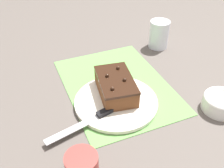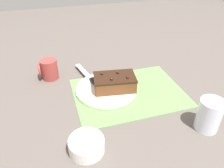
{
  "view_description": "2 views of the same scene",
  "coord_description": "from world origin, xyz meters",
  "px_view_note": "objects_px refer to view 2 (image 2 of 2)",
  "views": [
    {
      "loc": [
        0.66,
        -0.29,
        0.56
      ],
      "look_at": [
        0.05,
        -0.04,
        0.06
      ],
      "focal_mm": 42.0,
      "sensor_mm": 36.0,
      "label": 1
    },
    {
      "loc": [
        0.29,
        0.7,
        0.55
      ],
      "look_at": [
        0.06,
        -0.04,
        0.03
      ],
      "focal_mm": 35.0,
      "sensor_mm": 36.0,
      "label": 2
    }
  ],
  "objects_px": {
    "serving_knife": "(91,79)",
    "cake_plate": "(106,89)",
    "chocolate_cake": "(115,82)",
    "coffee_mug": "(49,69)",
    "small_bowl": "(86,144)",
    "drinking_glass": "(209,115)"
  },
  "relations": [
    {
      "from": "cake_plate",
      "to": "chocolate_cake",
      "type": "bearing_deg",
      "value": 159.3
    },
    {
      "from": "small_bowl",
      "to": "coffee_mug",
      "type": "height_order",
      "value": "coffee_mug"
    },
    {
      "from": "drinking_glass",
      "to": "small_bowl",
      "type": "height_order",
      "value": "drinking_glass"
    },
    {
      "from": "cake_plate",
      "to": "small_bowl",
      "type": "height_order",
      "value": "small_bowl"
    },
    {
      "from": "chocolate_cake",
      "to": "coffee_mug",
      "type": "relative_size",
      "value": 1.99
    },
    {
      "from": "cake_plate",
      "to": "small_bowl",
      "type": "bearing_deg",
      "value": 63.42
    },
    {
      "from": "cake_plate",
      "to": "drinking_glass",
      "type": "height_order",
      "value": "drinking_glass"
    },
    {
      "from": "coffee_mug",
      "to": "chocolate_cake",
      "type": "bearing_deg",
      "value": 143.47
    },
    {
      "from": "chocolate_cake",
      "to": "drinking_glass",
      "type": "height_order",
      "value": "drinking_glass"
    },
    {
      "from": "cake_plate",
      "to": "small_bowl",
      "type": "distance_m",
      "value": 0.32
    },
    {
      "from": "cake_plate",
      "to": "chocolate_cake",
      "type": "xyz_separation_m",
      "value": [
        -0.03,
        0.01,
        0.04
      ]
    },
    {
      "from": "cake_plate",
      "to": "small_bowl",
      "type": "xyz_separation_m",
      "value": [
        0.14,
        0.29,
        0.02
      ]
    },
    {
      "from": "drinking_glass",
      "to": "small_bowl",
      "type": "bearing_deg",
      "value": -3.22
    },
    {
      "from": "cake_plate",
      "to": "drinking_glass",
      "type": "distance_m",
      "value": 0.42
    },
    {
      "from": "chocolate_cake",
      "to": "serving_knife",
      "type": "bearing_deg",
      "value": -49.15
    },
    {
      "from": "small_bowl",
      "to": "drinking_glass",
      "type": "bearing_deg",
      "value": 176.78
    },
    {
      "from": "coffee_mug",
      "to": "serving_knife",
      "type": "bearing_deg",
      "value": 151.3
    },
    {
      "from": "cake_plate",
      "to": "small_bowl",
      "type": "relative_size",
      "value": 2.35
    },
    {
      "from": "serving_knife",
      "to": "small_bowl",
      "type": "bearing_deg",
      "value": -117.5
    },
    {
      "from": "serving_knife",
      "to": "cake_plate",
      "type": "bearing_deg",
      "value": -72.3
    },
    {
      "from": "chocolate_cake",
      "to": "coffee_mug",
      "type": "bearing_deg",
      "value": -36.53
    },
    {
      "from": "chocolate_cake",
      "to": "coffee_mug",
      "type": "distance_m",
      "value": 0.32
    }
  ]
}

